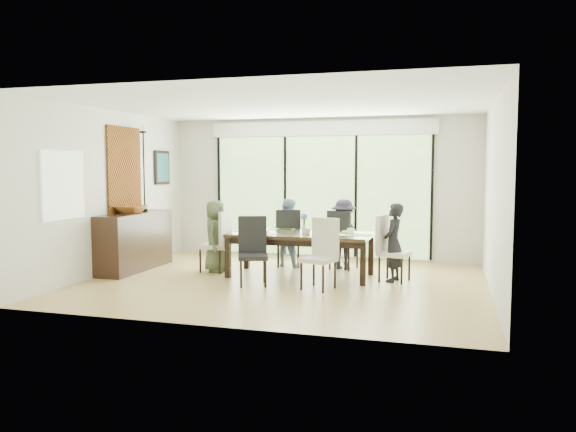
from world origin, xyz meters
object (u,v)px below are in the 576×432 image
(chair_near_right, at_px, (318,254))
(laptop, at_px, (249,231))
(chair_near_left, at_px, (253,251))
(person_left_end, at_px, (215,236))
(vase, at_px, (304,229))
(chair_right_end, at_px, (395,248))
(cup_b, at_px, (308,231))
(table_top, at_px, (300,235))
(cup_c, at_px, (351,231))
(sideboard, at_px, (135,241))
(chair_left_end, at_px, (214,241))
(chair_far_left, at_px, (288,237))
(person_right_end, at_px, (393,243))
(person_far_left, at_px, (288,232))
(bowl, at_px, (131,209))
(chair_far_right, at_px, (344,239))
(person_far_right, at_px, (344,234))
(cup_a, at_px, (262,228))

(chair_near_right, distance_m, laptop, 1.57)
(chair_near_left, xyz_separation_m, person_left_end, (-0.98, 0.87, 0.09))
(vase, distance_m, laptop, 0.91)
(chair_right_end, height_order, cup_b, chair_right_end)
(table_top, bearing_deg, chair_near_right, -60.11)
(chair_right_end, relative_size, cup_b, 11.00)
(cup_c, height_order, sideboard, sideboard)
(chair_right_end, xyz_separation_m, vase, (-1.45, 0.05, 0.24))
(chair_left_end, distance_m, chair_right_end, 3.00)
(chair_far_left, xyz_separation_m, person_right_end, (1.93, -0.85, 0.09))
(chair_far_left, relative_size, cup_b, 11.00)
(chair_right_end, relative_size, laptop, 3.33)
(table_top, height_order, vase, vase)
(table_top, distance_m, cup_c, 0.81)
(chair_far_left, height_order, person_far_left, person_far_left)
(cup_b, relative_size, bowl, 0.18)
(cup_b, bearing_deg, person_far_left, 122.83)
(chair_left_end, distance_m, chair_far_right, 2.22)
(person_right_end, xyz_separation_m, laptop, (-2.33, -0.10, 0.11))
(table_top, relative_size, person_left_end, 1.86)
(person_far_right, xyz_separation_m, vase, (-0.50, -0.78, 0.15))
(chair_right_end, relative_size, chair_near_left, 1.00)
(laptop, xyz_separation_m, sideboard, (-2.03, -0.12, -0.22))
(cup_b, bearing_deg, person_far_right, 66.73)
(laptop, bearing_deg, table_top, -32.54)
(cup_c, bearing_deg, chair_right_end, -8.13)
(person_left_end, xyz_separation_m, cup_c, (2.28, 0.10, 0.14))
(person_left_end, height_order, cup_b, person_left_end)
(person_far_right, bearing_deg, cup_c, 119.00)
(chair_far_left, relative_size, vase, 9.17)
(table_top, relative_size, chair_far_left, 2.18)
(chair_far_right, height_order, cup_c, chair_far_right)
(person_right_end, xyz_separation_m, vase, (-1.43, 0.05, 0.15))
(chair_far_right, bearing_deg, person_far_right, 104.25)
(chair_far_right, xyz_separation_m, chair_near_left, (-1.05, -1.72, 0.00))
(table_top, bearing_deg, chair_far_right, 57.09)
(chair_right_end, distance_m, bowl, 4.42)
(laptop, bearing_deg, chair_near_left, -104.80)
(chair_far_left, relative_size, cup_c, 8.87)
(chair_right_end, xyz_separation_m, cup_b, (-1.35, -0.10, 0.23))
(chair_right_end, distance_m, vase, 1.47)
(chair_near_left, xyz_separation_m, sideboard, (-2.38, 0.65, -0.02))
(person_left_end, bearing_deg, chair_far_left, -56.80)
(cup_a, bearing_deg, chair_far_right, 29.25)
(person_far_right, distance_m, cup_c, 0.78)
(chair_near_left, relative_size, person_far_right, 0.85)
(cup_b, height_order, bowl, bowl)
(person_right_end, relative_size, bowl, 2.33)
(laptop, bearing_deg, sideboard, 144.27)
(person_right_end, relative_size, cup_b, 12.90)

